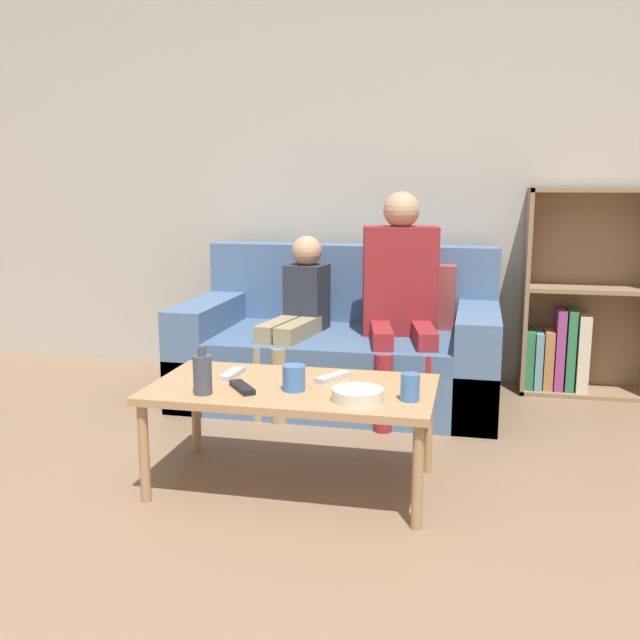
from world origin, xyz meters
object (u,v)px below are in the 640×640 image
object	(u,v)px
cup_near	(410,387)
tv_remote_1	(242,387)
tv_remote_2	(232,374)
bookshelf	(578,311)
tv_remote_0	(333,377)
person_child	(296,312)
bottle	(202,374)
cup_far	(294,378)
snack_bowl	(358,395)
couch	(342,351)
coffee_table	(293,395)
person_adult	(401,288)

from	to	relation	value
cup_near	tv_remote_1	world-z (taller)	cup_near
cup_near	tv_remote_2	world-z (taller)	cup_near
bookshelf	tv_remote_0	world-z (taller)	bookshelf
person_child	bottle	bearing A→B (deg)	-82.12
cup_far	snack_bowl	xyz separation A→B (m)	(0.26, -0.08, -0.03)
couch	bookshelf	distance (m)	1.38
tv_remote_2	person_child	bearing A→B (deg)	92.90
coffee_table	cup_far	bearing A→B (deg)	-70.65
couch	tv_remote_0	bearing A→B (deg)	-81.36
tv_remote_0	coffee_table	bearing A→B (deg)	-111.49
tv_remote_1	cup_far	bearing A→B (deg)	-26.24
person_adult	cup_near	xyz separation A→B (m)	(0.17, -1.25, -0.18)
cup_far	snack_bowl	world-z (taller)	cup_far
bookshelf	person_child	world-z (taller)	bookshelf
bookshelf	cup_near	distance (m)	1.92
cup_far	bottle	world-z (taller)	bottle
bookshelf	coffee_table	size ratio (longest dim) A/B	1.06
person_child	cup_near	world-z (taller)	person_child
coffee_table	tv_remote_2	xyz separation A→B (m)	(-0.28, 0.08, 0.05)
couch	bottle	distance (m)	1.46
person_adult	cup_far	xyz separation A→B (m)	(-0.28, -1.21, -0.18)
snack_bowl	bottle	world-z (taller)	bottle
person_child	snack_bowl	world-z (taller)	person_child
bookshelf	bottle	world-z (taller)	bookshelf
tv_remote_2	snack_bowl	world-z (taller)	snack_bowl
bookshelf	tv_remote_0	bearing A→B (deg)	-126.35
coffee_table	couch	bearing A→B (deg)	91.55
bookshelf	cup_far	bearing A→B (deg)	-126.06
couch	cup_far	world-z (taller)	couch
tv_remote_1	bookshelf	bearing A→B (deg)	12.65
tv_remote_1	bottle	size ratio (longest dim) A/B	0.88
cup_near	tv_remote_0	bearing A→B (deg)	147.55
couch	bookshelf	xyz separation A→B (m)	(1.30, 0.41, 0.21)
snack_bowl	bottle	xyz separation A→B (m)	(-0.58, -0.04, 0.06)
tv_remote_2	bottle	bearing A→B (deg)	-92.11
tv_remote_0	tv_remote_2	xyz separation A→B (m)	(-0.41, -0.04, 0.00)
person_child	cup_far	distance (m)	1.19
couch	tv_remote_1	world-z (taller)	couch
couch	cup_near	world-z (taller)	couch
tv_remote_0	snack_bowl	distance (m)	0.29
tv_remote_0	tv_remote_2	size ratio (longest dim) A/B	1.00
bookshelf	person_child	xyz separation A→B (m)	(-1.53, -0.56, 0.03)
bookshelf	cup_near	size ratio (longest dim) A/B	11.60
person_child	bottle	size ratio (longest dim) A/B	4.93
coffee_table	bottle	xyz separation A→B (m)	(-0.30, -0.18, 0.12)
cup_near	bottle	world-z (taller)	bottle
bookshelf	tv_remote_0	distance (m)	1.90
bottle	tv_remote_2	bearing A→B (deg)	84.24
cup_far	tv_remote_0	bearing A→B (deg)	56.63
bookshelf	person_adult	xyz separation A→B (m)	(-0.97, -0.49, 0.17)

